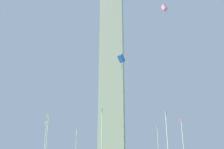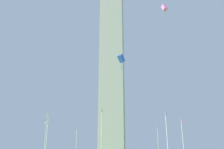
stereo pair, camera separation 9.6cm
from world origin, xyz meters
name	(u,v)px [view 2 (the right image)]	position (x,y,z in m)	size (l,w,h in m)	color
obelisk_monument	(112,56)	(0.00, 0.00, 23.66)	(5.21, 5.21, 47.33)	#A8A399
flagpole_n	(102,134)	(14.31, 0.00, 4.84)	(1.12, 0.14, 8.88)	silver
flagpole_ne	(167,136)	(10.14, 10.08, 4.84)	(1.12, 0.14, 8.88)	silver
flagpole_e	(183,140)	(0.05, 14.26, 4.84)	(1.12, 0.14, 8.88)	silver
flagpole_se	(158,142)	(-10.03, 10.08, 4.84)	(1.12, 0.14, 8.88)	silver
flagpole_s	(118,143)	(-14.20, 0.00, 4.84)	(1.12, 0.14, 8.88)	silver
flagpole_sw	(76,143)	(-10.03, -10.08, 4.84)	(1.12, 0.14, 8.88)	silver
flagpole_w	(45,140)	(0.05, -14.26, 4.84)	(1.12, 0.14, 8.88)	silver
flagpole_nw	(47,137)	(10.14, -10.08, 4.84)	(1.12, 0.14, 8.88)	silver
kite_pink_box	(164,8)	(13.04, 10.87, 26.98)	(1.28, 1.14, 2.48)	pink
kite_blue_box	(121,59)	(12.74, 2.98, 17.61)	(1.55, 1.39, 2.79)	blue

